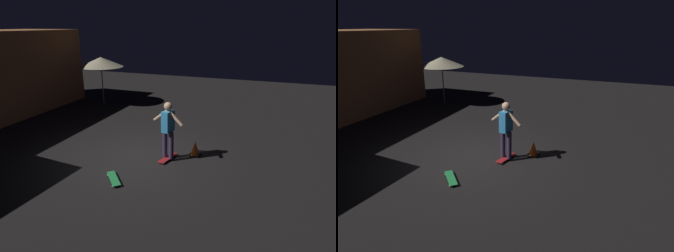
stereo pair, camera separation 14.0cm
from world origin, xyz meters
TOP-DOWN VIEW (x-y plane):
  - ground_plane at (0.00, 0.00)m, footprint 28.00×28.00m
  - patio_umbrella at (4.82, 4.29)m, footprint 2.10×2.10m
  - skateboard_ridden at (0.15, -0.89)m, footprint 0.80×0.37m
  - skateboard_spare at (-1.47, -0.03)m, footprint 0.71×0.68m
  - skater at (0.15, -0.89)m, footprint 0.42×0.98m
  - traffic_cone at (0.72, -1.55)m, footprint 0.34×0.34m

SIDE VIEW (x-z plane):
  - ground_plane at x=0.00m, z-range 0.00..0.00m
  - skateboard_ridden at x=0.15m, z-range 0.02..0.09m
  - skateboard_spare at x=-1.47m, z-range 0.02..0.09m
  - traffic_cone at x=0.72m, z-range -0.02..0.44m
  - skater at x=0.15m, z-range 0.20..1.87m
  - patio_umbrella at x=4.82m, z-range 0.92..3.22m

